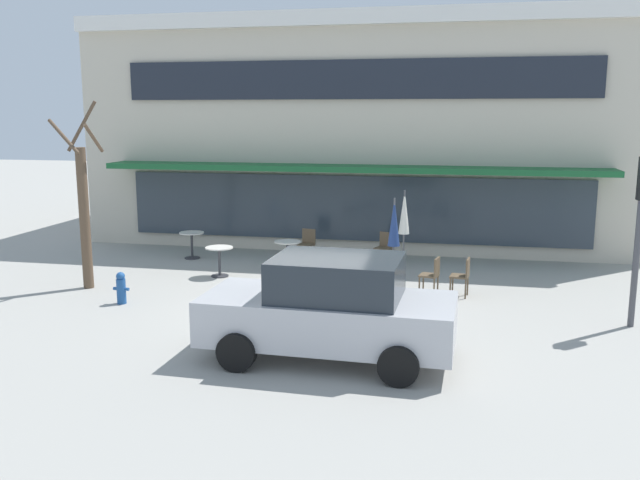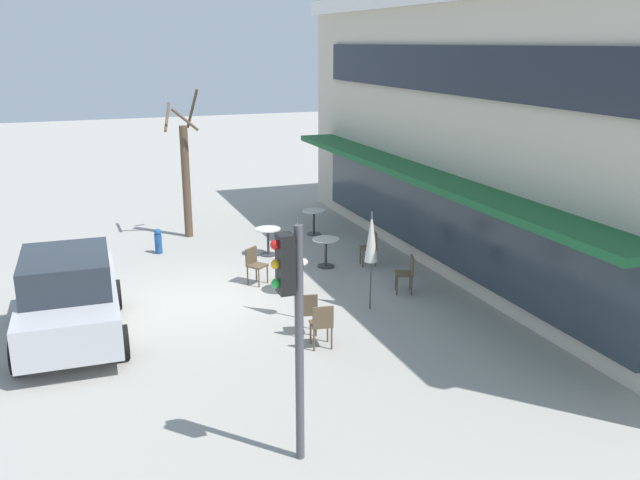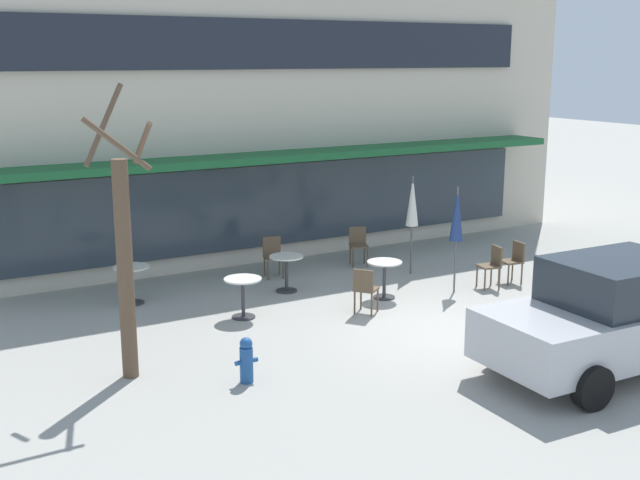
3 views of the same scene
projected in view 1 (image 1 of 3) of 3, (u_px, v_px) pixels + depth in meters
ground_plane at (306, 309)px, 14.33m from camera, size 80.00×80.00×0.00m
building_facade at (370, 131)px, 23.27m from camera, size 16.89×9.10×6.98m
cafe_table_near_wall at (192, 241)px, 19.24m from camera, size 0.70×0.70×0.76m
cafe_table_streetside at (333, 264)px, 16.26m from camera, size 0.70×0.70×0.76m
cafe_table_by_tree at (219, 257)px, 17.12m from camera, size 0.70×0.70×0.76m
cafe_table_mid_patio at (288, 250)px, 17.90m from camera, size 0.70×0.70×0.76m
patio_umbrella_green_folded at (404, 213)px, 16.94m from camera, size 0.28×0.28×2.20m
patio_umbrella_cream_folded at (394, 223)px, 15.39m from camera, size 0.28×0.28×2.20m
cafe_chair_0 at (432, 273)px, 15.30m from camera, size 0.47×0.47×0.89m
cafe_chair_1 at (385, 246)px, 18.45m from camera, size 0.52×0.52×0.89m
cafe_chair_2 at (307, 242)px, 18.96m from camera, size 0.48×0.48×0.89m
cafe_chair_3 at (463, 274)px, 15.22m from camera, size 0.45×0.45×0.89m
cafe_chair_4 at (290, 268)px, 15.79m from camera, size 0.56×0.56×0.89m
parked_sedan at (330, 308)px, 11.31m from camera, size 4.25×2.12×1.76m
street_tree at (84, 210)px, 15.76m from camera, size 0.99×1.07×4.38m
fire_hydrant at (121, 288)px, 14.70m from camera, size 0.36×0.20×0.71m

